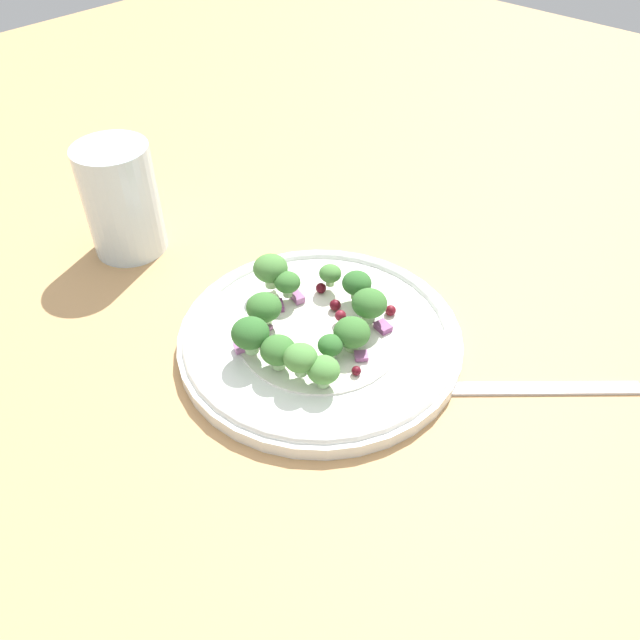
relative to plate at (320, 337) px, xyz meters
The scene contains 29 objects.
ground_plane 4.03cm from the plate, 143.35° to the right, with size 180.00×180.00×2.00cm, color tan.
plate is the anchor object (origin of this frame).
dressing_pool 0.44cm from the plate, ahead, with size 13.43×13.43×0.20cm, color white.
broccoli_floret_0 5.18cm from the plate, 57.33° to the right, with size 2.88×2.88×2.91cm.
broccoli_floret_1 5.57cm from the plate, ahead, with size 2.71×2.71×2.75cm.
broccoli_floret_2 5.49cm from the plate, behind, with size 2.50×2.50×2.53cm.
broccoli_floret_3 3.79cm from the plate, 95.38° to the left, with size 2.90×2.90×2.94cm.
broccoli_floret_4 4.89cm from the plate, 146.62° to the left, with size 2.88×2.88×2.92cm.
broccoli_floret_5 5.94cm from the plate, 27.04° to the left, with size 2.56×2.56×2.59cm.
broccoli_floret_6 6.55cm from the plate, 21.89° to the right, with size 2.95×2.95×2.98cm.
broccoli_floret_7 5.92cm from the plate, 146.63° to the right, with size 1.94×1.94×1.97cm.
broccoli_floret_8 7.36cm from the plate, 98.87° to the right, with size 2.98×2.98×3.01cm.
broccoli_floret_9 6.14cm from the plate, 45.14° to the left, with size 2.47×2.47×2.50cm.
broccoli_floret_10 3.82cm from the plate, 56.84° to the left, with size 1.97×1.97×2.00cm.
broccoli_floret_11 5.41cm from the plate, 102.83° to the right, with size 2.22×2.22×2.24cm.
cranberry_0 5.11cm from the plate, 138.35° to the right, with size 0.92×0.92×0.92cm, color #4C0A14.
cranberry_1 3.50cm from the plate, 164.38° to the right, with size 0.97×0.97×0.97cm, color #4C0A14.
cranberry_2 5.49cm from the plate, 73.14° to the left, with size 0.75×0.75×0.75cm, color #4C0A14.
cranberry_3 2.40cm from the plate, 165.01° to the left, with size 0.95×0.95×0.95cm, color maroon.
cranberry_4 6.37cm from the plate, 152.99° to the left, with size 0.92×0.92×0.92cm, color maroon.
cranberry_5 5.21cm from the plate, 39.01° to the right, with size 0.84×0.84×0.84cm, color #4C0A14.
onion_bit_0 4.48cm from the plate, 111.24° to the right, with size 0.84×1.27×0.57cm, color #A35B93.
onion_bit_1 4.69cm from the plate, 87.20° to the right, with size 0.92×1.33×0.59cm, color #843D75.
onion_bit_2 6.50cm from the plate, 29.97° to the right, with size 1.21×1.00×0.52cm, color #A35B93.
onion_bit_3 4.74cm from the plate, 53.24° to the right, with size 1.33×1.03×0.41cm, color #934C84.
onion_bit_4 4.48cm from the plate, 89.46° to the left, with size 1.03×0.94×0.36cm, color #934C84.
onion_bit_5 5.21cm from the plate, 136.01° to the left, with size 1.29×1.00×0.55cm, color #843D75.
fork 15.03cm from the plate, 113.08° to the left, with size 14.03×14.80×0.50cm.
water_glass 23.50cm from the plate, 83.85° to the right, with size 6.90×6.90×10.68cm, color silver.
Camera 1 is at (30.48, 27.57, 36.90)cm, focal length 35.67 mm.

